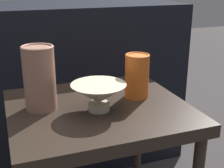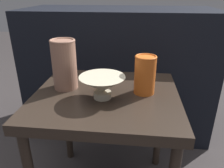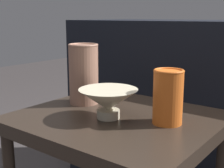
# 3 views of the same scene
# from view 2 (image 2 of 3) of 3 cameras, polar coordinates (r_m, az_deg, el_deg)

# --- Properties ---
(table) EXTENTS (0.57, 0.50, 0.53)m
(table) POSITION_cam_2_polar(r_m,az_deg,el_deg) (0.89, -1.49, -6.46)
(table) COLOR #2D231C
(table) RESTS_ON ground_plane
(couch_backdrop) EXTENTS (1.16, 0.50, 0.80)m
(couch_backdrop) POSITION_cam_2_polar(r_m,az_deg,el_deg) (1.47, 1.76, 3.40)
(couch_backdrop) COLOR black
(couch_backdrop) RESTS_ON ground_plane
(bowl) EXTENTS (0.17, 0.17, 0.09)m
(bowl) POSITION_cam_2_polar(r_m,az_deg,el_deg) (0.81, -2.56, -0.22)
(bowl) COLOR beige
(bowl) RESTS_ON table
(vase_textured_left) EXTENTS (0.10, 0.10, 0.20)m
(vase_textured_left) POSITION_cam_2_polar(r_m,az_deg,el_deg) (0.90, -12.34, 5.16)
(vase_textured_left) COLOR #996B56
(vase_textured_left) RESTS_ON table
(vase_colorful_right) EXTENTS (0.08, 0.08, 0.15)m
(vase_colorful_right) POSITION_cam_2_polar(r_m,az_deg,el_deg) (0.85, 8.60, 2.52)
(vase_colorful_right) COLOR orange
(vase_colorful_right) RESTS_ON table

